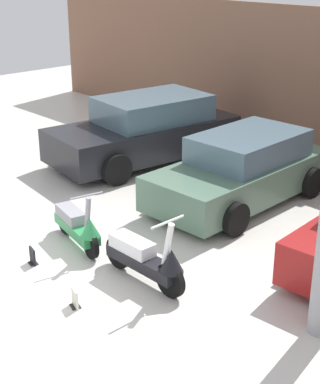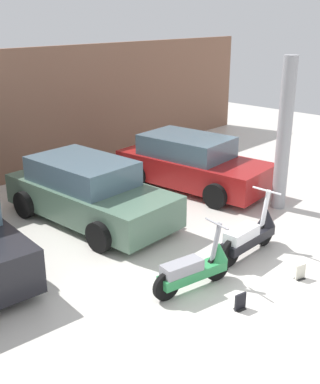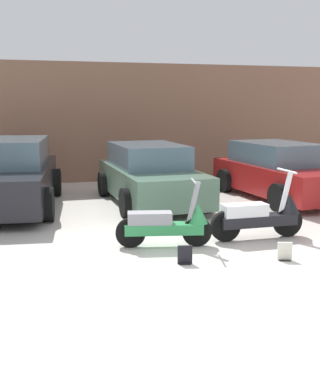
{
  "view_description": "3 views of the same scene",
  "coord_description": "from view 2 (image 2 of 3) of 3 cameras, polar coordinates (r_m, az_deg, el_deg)",
  "views": [
    {
      "loc": [
        6.72,
        -3.67,
        4.33
      ],
      "look_at": [
        0.13,
        2.52,
        0.66
      ],
      "focal_mm": 55.0,
      "sensor_mm": 36.0,
      "label": 1
    },
    {
      "loc": [
        -5.46,
        -2.98,
        4.08
      ],
      "look_at": [
        0.76,
        2.87,
        0.9
      ],
      "focal_mm": 45.0,
      "sensor_mm": 36.0,
      "label": 2
    },
    {
      "loc": [
        -2.29,
        -5.68,
        2.14
      ],
      "look_at": [
        -0.08,
        2.27,
        0.64
      ],
      "focal_mm": 45.0,
      "sensor_mm": 36.0,
      "label": 3
    }
  ],
  "objects": [
    {
      "name": "ground_plane",
      "position": [
        7.44,
        12.5,
        -13.36
      ],
      "size": [
        28.0,
        28.0,
        0.0
      ],
      "primitive_type": "plane",
      "color": "silver"
    },
    {
      "name": "placard_near_right_scooter",
      "position": [
        8.26,
        16.29,
        -9.16
      ],
      "size": [
        0.2,
        0.16,
        0.26
      ],
      "rotation": [
        0.0,
        0.0,
        -0.31
      ],
      "color": "black",
      "rests_on": "ground_plane"
    },
    {
      "name": "support_column_side",
      "position": [
        10.62,
        14.5,
        6.55
      ],
      "size": [
        0.3,
        0.3,
        3.3
      ],
      "primitive_type": "cylinder",
      "color": "#99999E",
      "rests_on": "ground_plane"
    },
    {
      "name": "car_rear_center",
      "position": [
        10.03,
        -8.47,
        0.01
      ],
      "size": [
        1.93,
        3.85,
        1.29
      ],
      "rotation": [
        0.0,
        0.0,
        -1.54
      ],
      "color": "#51705B",
      "rests_on": "ground_plane"
    },
    {
      "name": "scooter_front_right",
      "position": [
        8.75,
        10.74,
        -4.85
      ],
      "size": [
        1.59,
        0.57,
        1.11
      ],
      "rotation": [
        0.0,
        0.0,
        -0.0
      ],
      "color": "black",
      "rests_on": "ground_plane"
    },
    {
      "name": "placard_near_left_scooter",
      "position": [
        7.3,
        9.49,
        -12.8
      ],
      "size": [
        0.2,
        0.15,
        0.26
      ],
      "rotation": [
        0.0,
        0.0,
        -0.22
      ],
      "color": "black",
      "rests_on": "ground_plane"
    },
    {
      "name": "scooter_front_left",
      "position": [
        7.59,
        4.31,
        -8.91
      ],
      "size": [
        1.45,
        0.61,
        1.03
      ],
      "rotation": [
        0.0,
        0.0,
        -0.21
      ],
      "color": "black",
      "rests_on": "ground_plane"
    },
    {
      "name": "car_rear_right",
      "position": [
        11.88,
        3.77,
        3.42
      ],
      "size": [
        2.05,
        3.88,
        1.28
      ],
      "rotation": [
        0.0,
        0.0,
        -1.49
      ],
      "color": "maroon",
      "rests_on": "ground_plane"
    }
  ]
}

